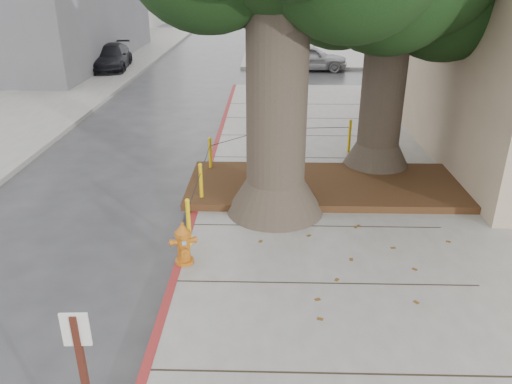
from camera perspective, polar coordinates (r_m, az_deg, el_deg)
ground at (r=8.41m, az=4.39°, el=-11.15°), size 140.00×140.00×0.00m
sidewalk_far at (r=37.73m, az=11.83°, el=16.25°), size 16.00×20.00×0.15m
curb_red at (r=10.62m, az=-7.05°, el=-2.81°), size 0.14×26.00×0.16m
planter_bed at (r=11.79m, az=7.98°, el=0.77°), size 6.40×2.60×0.16m
bollard_ring at (r=12.00m, az=-0.57°, el=3.66°), size 3.79×5.39×0.95m
fire_hydrant at (r=8.72m, az=-8.29°, el=-5.86°), size 0.41×0.40×0.78m
car_silver at (r=27.19m, az=6.10°, el=15.05°), size 3.97×1.65×1.35m
car_dark at (r=28.05m, az=-16.36°, el=14.52°), size 2.44×4.82×1.34m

